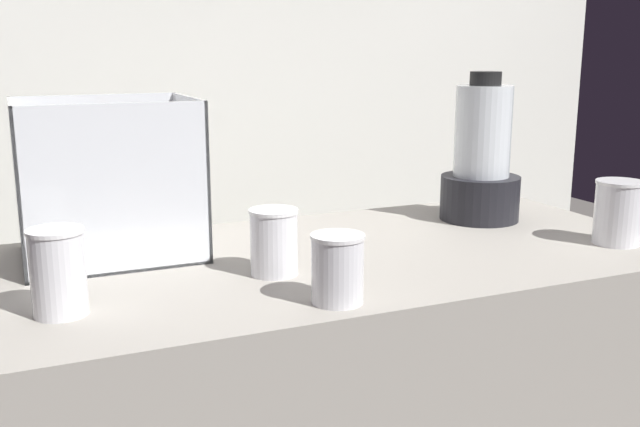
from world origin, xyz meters
name	(u,v)px	position (x,y,z in m)	size (l,w,h in m)	color
back_wall_unit	(208,55)	(0.00, 0.77, 1.26)	(2.60, 0.24, 2.50)	silver
carrot_display_bin	(106,208)	(-0.37, 0.15, 0.99)	(0.32, 0.26, 0.29)	white
blender_pitcher	(481,163)	(0.45, 0.12, 1.03)	(0.18, 0.18, 0.33)	black
juice_cup_orange_far_left	(59,276)	(-0.47, -0.14, 0.96)	(0.08, 0.08, 0.13)	white
juice_cup_beet_left	(274,246)	(-0.12, -0.08, 0.95)	(0.08, 0.08, 0.11)	white
juice_cup_carrot_middle	(338,273)	(-0.08, -0.25, 0.95)	(0.08, 0.08, 0.11)	white
juice_cup_beet_right	(618,215)	(0.57, -0.16, 0.96)	(0.09, 0.09, 0.13)	white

